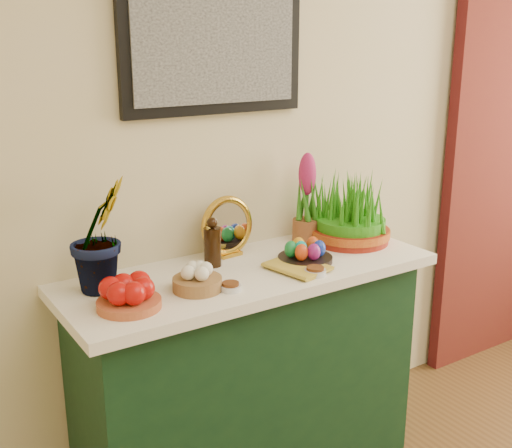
{
  "coord_description": "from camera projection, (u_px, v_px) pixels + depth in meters",
  "views": [
    {
      "loc": [
        -1.67,
        0.13,
        1.71
      ],
      "look_at": [
        -0.49,
        1.95,
        1.07
      ],
      "focal_mm": 45.0,
      "sensor_mm": 36.0,
      "label": 1
    }
  ],
  "objects": [
    {
      "name": "egg_plate",
      "position": [
        305.0,
        253.0,
        2.41
      ],
      "size": [
        0.23,
        0.23,
        0.09
      ],
      "color": "black",
      "rests_on": "tablecloth"
    },
    {
      "name": "spice_dish_right",
      "position": [
        315.0,
        271.0,
        2.28
      ],
      "size": [
        0.08,
        0.08,
        0.03
      ],
      "color": "silver",
      "rests_on": "tablecloth"
    },
    {
      "name": "mirror",
      "position": [
        227.0,
        227.0,
        2.46
      ],
      "size": [
        0.24,
        0.08,
        0.24
      ],
      "color": "gold",
      "rests_on": "tablecloth"
    },
    {
      "name": "wheatgrass_sabzeh",
      "position": [
        351.0,
        214.0,
        2.62
      ],
      "size": [
        0.33,
        0.33,
        0.27
      ],
      "color": "maroon",
      "rests_on": "tablecloth"
    },
    {
      "name": "sideboard",
      "position": [
        249.0,
        380.0,
        2.49
      ],
      "size": [
        1.3,
        0.45,
        0.85
      ],
      "primitive_type": "cube",
      "color": "#123319",
      "rests_on": "ground"
    },
    {
      "name": "garlic_basket",
      "position": [
        197.0,
        279.0,
        2.14
      ],
      "size": [
        0.22,
        0.22,
        0.09
      ],
      "color": "olive",
      "rests_on": "tablecloth"
    },
    {
      "name": "hyacinth_pink",
      "position": [
        307.0,
        202.0,
        2.62
      ],
      "size": [
        0.11,
        0.11,
        0.37
      ],
      "color": "brown",
      "rests_on": "tablecloth"
    },
    {
      "name": "tablecloth",
      "position": [
        249.0,
        273.0,
        2.36
      ],
      "size": [
        1.4,
        0.55,
        0.04
      ],
      "primitive_type": "cube",
      "color": "silver",
      "rests_on": "sideboard"
    },
    {
      "name": "book",
      "position": [
        282.0,
        272.0,
        2.27
      ],
      "size": [
        0.19,
        0.24,
        0.03
      ],
      "primitive_type": "imported",
      "rotation": [
        0.0,
        0.0,
        0.2
      ],
      "color": "gold",
      "rests_on": "tablecloth"
    },
    {
      "name": "vinegar_cruet",
      "position": [
        212.0,
        245.0,
        2.36
      ],
      "size": [
        0.06,
        0.06,
        0.19
      ],
      "color": "black",
      "rests_on": "tablecloth"
    },
    {
      "name": "apple_bowl",
      "position": [
        129.0,
        295.0,
        2.0
      ],
      "size": [
        0.21,
        0.21,
        0.1
      ],
      "color": "#AC502C",
      "rests_on": "tablecloth"
    },
    {
      "name": "hyacinth_green",
      "position": [
        99.0,
        216.0,
        2.09
      ],
      "size": [
        0.32,
        0.3,
        0.51
      ],
      "primitive_type": "imported",
      "rotation": [
        0.0,
        0.0,
        0.39
      ],
      "color": "#2E7B1A",
      "rests_on": "tablecloth"
    },
    {
      "name": "spice_dish_left",
      "position": [
        231.0,
        287.0,
        2.14
      ],
      "size": [
        0.07,
        0.07,
        0.03
      ],
      "color": "silver",
      "rests_on": "tablecloth"
    }
  ]
}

